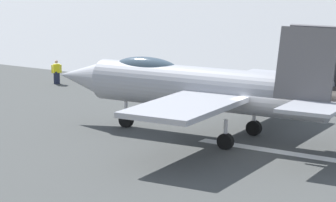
# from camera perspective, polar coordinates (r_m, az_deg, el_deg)

# --- Properties ---
(ground_plane) EXTENTS (400.00, 400.00, 0.00)m
(ground_plane) POSITION_cam_1_polar(r_m,az_deg,el_deg) (36.57, 7.11, -3.54)
(ground_plane) COLOR gray
(runway_strip) EXTENTS (240.00, 26.00, 0.02)m
(runway_strip) POSITION_cam_1_polar(r_m,az_deg,el_deg) (36.56, 7.14, -3.53)
(runway_strip) COLOR #414342
(runway_strip) RESTS_ON ground
(fighter_jet) EXTENTS (16.54, 14.16, 5.70)m
(fighter_jet) POSITION_cam_1_polar(r_m,az_deg,el_deg) (38.26, 2.68, 1.00)
(fighter_jet) COLOR #94969E
(fighter_jet) RESTS_ON ground
(crew_person) EXTENTS (0.50, 0.55, 1.65)m
(crew_person) POSITION_cam_1_polar(r_m,az_deg,el_deg) (54.44, -8.01, 2.06)
(crew_person) COLOR #1E2338
(crew_person) RESTS_ON ground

